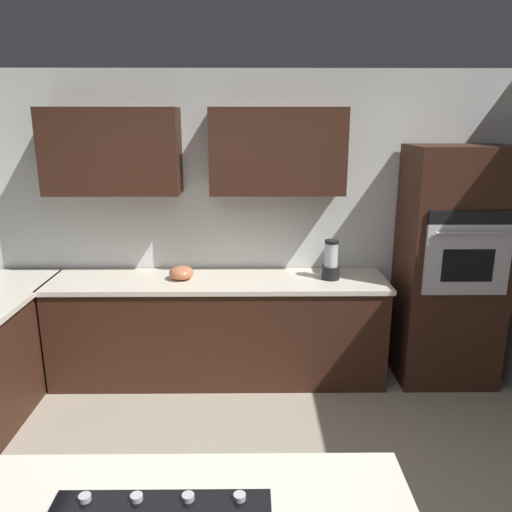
% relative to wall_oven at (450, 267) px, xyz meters
% --- Properties ---
extents(wall_back, '(6.00, 0.44, 2.60)m').
position_rel_wall_oven_xyz_m(wall_back, '(1.92, -0.33, 0.46)').
color(wall_back, silver).
rests_on(wall_back, ground).
extents(lower_cabinets_back, '(2.80, 0.60, 0.86)m').
position_rel_wall_oven_xyz_m(lower_cabinets_back, '(1.95, -0.00, -0.57)').
color(lower_cabinets_back, '#381E14').
rests_on(lower_cabinets_back, ground).
extents(countertop_back, '(2.84, 0.64, 0.04)m').
position_rel_wall_oven_xyz_m(countertop_back, '(1.95, -0.00, -0.12)').
color(countertop_back, silver).
rests_on(countertop_back, lower_cabinets_back).
extents(wall_oven, '(0.80, 0.66, 2.00)m').
position_rel_wall_oven_xyz_m(wall_oven, '(0.00, 0.00, 0.00)').
color(wall_oven, '#381E14').
rests_on(wall_oven, ground).
extents(blender, '(0.15, 0.15, 0.33)m').
position_rel_wall_oven_xyz_m(blender, '(1.00, -0.00, 0.04)').
color(blender, black).
rests_on(blender, countertop_back).
extents(mixing_bowl, '(0.21, 0.21, 0.11)m').
position_rel_wall_oven_xyz_m(mixing_bowl, '(2.25, -0.00, -0.05)').
color(mixing_bowl, '#CC724C').
rests_on(mixing_bowl, countertop_back).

